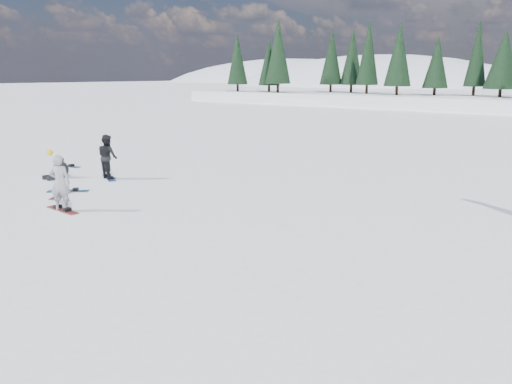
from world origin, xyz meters
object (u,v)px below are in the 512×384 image
(seated_rider, at_px, (61,170))
(snowboard_loose_b, at_px, (61,195))
(snowboard_loose_a, at_px, (68,191))
(snowboard_loose_c, at_px, (67,166))
(snowboarder_man, at_px, (108,157))
(gear_bag, at_px, (58,171))
(snowboarder_woman, at_px, (60,182))

(seated_rider, bearing_deg, snowboard_loose_b, -27.33)
(seated_rider, relative_size, snowboard_loose_a, 0.70)
(seated_rider, xyz_separation_m, snowboard_loose_c, (-2.15, 1.57, -0.32))
(snowboarder_man, distance_m, snowboard_loose_a, 2.70)
(seated_rider, xyz_separation_m, gear_bag, (-0.70, 0.26, -0.19))
(snowboard_loose_b, bearing_deg, gear_bag, -155.63)
(snowboarder_woman, distance_m, snowboard_loose_c, 8.20)
(snowboarder_woman, height_order, seated_rider, snowboarder_woman)
(snowboarder_man, xyz_separation_m, snowboard_loose_c, (-3.82, 0.39, -0.90))
(snowboarder_woman, relative_size, snowboard_loose_b, 1.30)
(snowboard_loose_c, bearing_deg, snowboard_loose_a, -42.38)
(snowboarder_woman, distance_m, snowboarder_man, 5.00)
(seated_rider, bearing_deg, snowboard_loose_c, 146.99)
(snowboarder_woman, xyz_separation_m, snowboard_loose_b, (-1.92, 1.09, -0.90))
(snowboarder_woman, bearing_deg, snowboard_loose_b, -64.70)
(snowboard_loose_b, height_order, snowboard_loose_c, same)
(snowboarder_man, xyz_separation_m, seated_rider, (-1.67, -1.18, -0.58))
(snowboarder_man, distance_m, seated_rider, 2.12)
(gear_bag, xyz_separation_m, snowboard_loose_b, (3.53, -1.92, -0.14))
(snowboarder_woman, bearing_deg, snowboarder_man, -86.95)
(gear_bag, bearing_deg, snowboard_loose_a, -24.51)
(gear_bag, height_order, snowboard_loose_c, gear_bag)
(snowboard_loose_b, height_order, snowboard_loose_a, same)
(snowboarder_woman, distance_m, snowboard_loose_a, 2.85)
(snowboard_loose_b, bearing_deg, seated_rider, -157.53)
(gear_bag, relative_size, snowboard_loose_c, 0.30)
(snowboarder_woman, distance_m, gear_bag, 6.28)
(snowboarder_woman, relative_size, snowboard_loose_c, 1.30)
(gear_bag, distance_m, snowboard_loose_b, 4.02)
(snowboard_loose_a, bearing_deg, snowboarder_woman, -76.17)
(snowboarder_woman, bearing_deg, snowboard_loose_c, -67.08)
(snowboard_loose_a, bearing_deg, seated_rider, 112.81)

